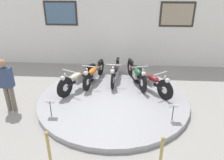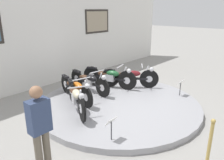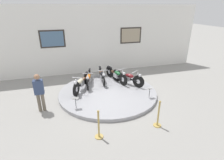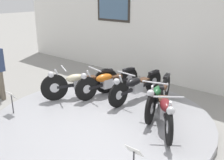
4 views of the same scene
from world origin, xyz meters
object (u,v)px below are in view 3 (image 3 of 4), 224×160
Objects in this scene: motorcycle_black at (102,75)px; motorcycle_maroon at (128,77)px; motorcycle_cream at (81,82)px; stanchion_post_right_of_entry at (158,118)px; info_placard_front_left at (75,100)px; visitor_standing at (39,91)px; motorcycle_green at (116,74)px; stanchion_post_left_of_entry at (99,128)px; motorcycle_orange at (89,78)px; info_placard_front_centre at (150,90)px.

motorcycle_maroon is at bearing -31.92° from motorcycle_black.
stanchion_post_right_of_entry reaches higher than motorcycle_cream.
motorcycle_black is 1.43m from motorcycle_maroon.
visitor_standing is (-1.33, 0.43, 0.38)m from info_placard_front_left.
motorcycle_maroon is at bearing 0.05° from motorcycle_cream.
visitor_standing is at bearing -154.88° from motorcycle_green.
motorcycle_green is at bearing 65.14° from stanchion_post_left_of_entry.
visitor_standing is at bearing -141.76° from motorcycle_orange.
info_placard_front_left is at bearing 107.84° from stanchion_post_left_of_entry.
info_placard_front_left is at bearing -150.27° from motorcycle_maroon.
stanchion_post_left_of_entry is (1.90, -2.19, -0.55)m from visitor_standing.
motorcycle_green is (0.76, -0.21, 0.02)m from motorcycle_black.
motorcycle_black is at bearing 104.48° from stanchion_post_right_of_entry.
info_placard_front_centre is 4.63m from visitor_standing.
motorcycle_cream is 3.52× the size of info_placard_front_left.
motorcycle_green is 1.22× the size of visitor_standing.
stanchion_post_right_of_entry is at bearing -85.51° from motorcycle_green.
motorcycle_green is at bearing 15.67° from motorcycle_cream.
visitor_standing is at bearing -146.59° from motorcycle_black.
motorcycle_orange is at bearing 164.53° from motorcycle_maroon.
info_placard_front_centre is 0.50× the size of stanchion_post_left_of_entry.
info_placard_front_centre is at bearing -5.31° from visitor_standing.
visitor_standing is at bearing 162.21° from info_placard_front_left.
motorcycle_maroon is 4.36m from visitor_standing.
motorcycle_maroon is at bearing 15.98° from visitor_standing.
stanchion_post_right_of_entry is (2.27, -3.38, -0.20)m from motorcycle_cream.
info_placard_front_left is 3.23m from stanchion_post_right_of_entry.
visitor_standing is at bearing -145.83° from motorcycle_cream.
motorcycle_cream is at bearing 150.26° from info_placard_front_centre.
visitor_standing is 2.95m from stanchion_post_left_of_entry.
motorcycle_black is 1.00× the size of motorcycle_green.
info_placard_front_left is 0.50× the size of stanchion_post_left_of_entry.
motorcycle_black is 1.90× the size of stanchion_post_left_of_entry.
stanchion_post_left_of_entry is (-2.28, -3.38, -0.19)m from motorcycle_maroon.
motorcycle_cream is at bearing 75.27° from info_placard_front_left.
motorcycle_green reaches higher than info_placard_front_left.
info_placard_front_left is 1.45m from visitor_standing.
stanchion_post_left_of_entry reaches higher than motorcycle_green.
info_placard_front_left is at bearing 180.00° from info_placard_front_centre.
info_placard_front_left is at bearing -112.01° from motorcycle_orange.
visitor_standing is 1.56× the size of stanchion_post_left_of_entry.
stanchion_post_left_of_entry is (0.57, -1.76, -0.17)m from info_placard_front_left.
motorcycle_cream reaches higher than motorcycle_maroon.
stanchion_post_left_of_entry reaches higher than info_placard_front_centre.
motorcycle_cream is at bearing -164.33° from motorcycle_green.
motorcycle_black is (1.20, 0.76, -0.03)m from motorcycle_cream.
motorcycle_orange is 3.23m from info_placard_front_centre.
motorcycle_green is at bearing 25.12° from visitor_standing.
visitor_standing is (-1.76, -1.19, 0.35)m from motorcycle_cream.
info_placard_front_centre is at bearing -29.74° from motorcycle_cream.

